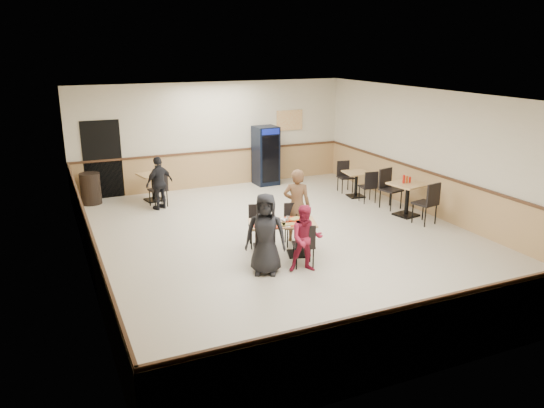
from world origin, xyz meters
name	(u,v)px	position (x,y,z in m)	size (l,w,h in m)	color
ground	(288,241)	(0.00, 0.00, 0.00)	(10.00, 10.00, 0.00)	beige
room_shell	(307,179)	(1.78, 2.55, 0.58)	(10.00, 10.00, 10.00)	silver
main_table	(282,233)	(-0.45, -0.67, 0.46)	(1.42, 0.99, 0.69)	black
main_chairs	(280,235)	(-0.49, -0.66, 0.44)	(1.53, 1.78, 0.88)	black
diner_woman_left	(266,234)	(-1.07, -1.31, 0.75)	(0.73, 0.48, 1.50)	black
diner_woman_right	(306,239)	(-0.36, -1.52, 0.63)	(0.61, 0.47, 1.25)	maroon
diner_man_opposite	(297,205)	(0.18, -0.04, 0.78)	(0.57, 0.37, 1.56)	brown
lone_diner	(159,183)	(-1.96, 3.38, 0.67)	(0.79, 0.33, 1.34)	black
tabletop_clutter	(281,223)	(-0.50, -0.74, 0.71)	(1.17, 0.70, 0.12)	red
side_table_near	(407,194)	(3.38, 0.42, 0.54)	(0.89, 0.89, 0.81)	black
side_table_near_chair_south	(425,202)	(3.38, -0.23, 0.51)	(0.48, 0.48, 1.03)	black
side_table_near_chair_north	(391,189)	(3.38, 1.07, 0.51)	(0.48, 0.48, 1.03)	black
side_table_far	(356,180)	(3.16, 2.34, 0.46)	(0.72, 0.72, 0.69)	black
side_table_far_chair_south	(368,186)	(3.16, 1.78, 0.44)	(0.41, 0.41, 0.88)	black
side_table_far_chair_north	(345,177)	(3.16, 2.89, 0.44)	(0.41, 0.41, 0.88)	black
condiment_caddy	(406,179)	(3.35, 0.47, 0.90)	(0.23, 0.06, 0.20)	red
back_table	(153,183)	(-1.96, 4.20, 0.48)	(0.81, 0.81, 0.73)	black
back_table_chair_lone	(158,189)	(-1.96, 3.62, 0.46)	(0.43, 0.43, 0.92)	black
pepsi_cooler	(266,156)	(1.46, 4.59, 0.86)	(0.68, 0.69, 1.72)	black
trash_bin	(91,189)	(-3.51, 4.55, 0.41)	(0.52, 0.52, 0.81)	black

